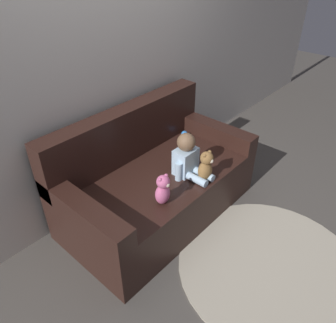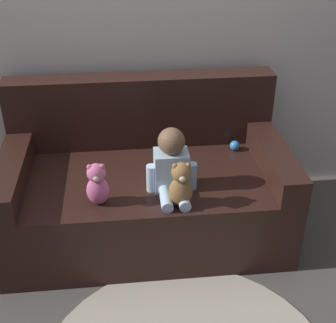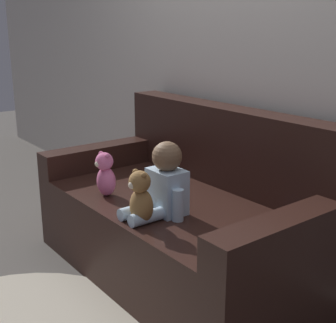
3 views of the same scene
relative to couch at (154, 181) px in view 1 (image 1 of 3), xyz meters
The scene contains 8 objects.
ground_plane 0.33m from the couch, 90.00° to the right, with size 12.00×12.00×0.00m, color #4C4742.
wall_back 1.10m from the couch, 90.00° to the left, with size 8.00×0.05×2.60m.
couch is the anchor object (origin of this frame).
person_baby 0.42m from the couch, 62.64° to the right, with size 0.29×0.33×0.37m.
teddy_bear_brown 0.53m from the couch, 68.49° to the right, with size 0.13×0.12×0.27m.
plush_toy_side 0.53m from the couch, 127.47° to the right, with size 0.12×0.12×0.25m.
toy_ball 0.64m from the couch, 13.80° to the left, with size 0.06×0.06×0.06m.
floor_rug 1.18m from the couch, 84.19° to the right, with size 1.43×1.43×0.01m.
Camera 1 is at (-1.64, -1.56, 2.11)m, focal length 35.00 mm.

